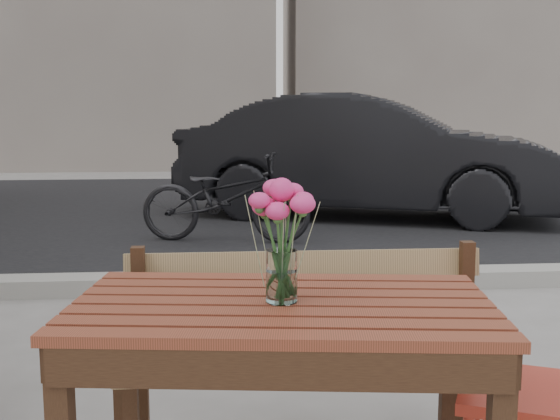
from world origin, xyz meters
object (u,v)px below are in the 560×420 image
parked_car (369,156)px  red_chair (555,378)px  main_table (282,342)px  bicycle (225,198)px  main_vase (282,225)px

parked_car → red_chair: bearing=-167.1°
main_table → parked_car: (1.56, 6.11, 0.11)m
main_table → bicycle: bearing=98.5°
main_vase → parked_car: bearing=75.7°
red_chair → parked_car: bearing=-162.7°
parked_car → main_table: bearing=-174.5°
main_vase → parked_car: parked_car is taller
parked_car → bicycle: parked_car is taller
main_vase → bicycle: 4.72m
main_vase → red_chair: bearing=2.0°
bicycle → main_table: bearing=-166.1°
main_table → bicycle: bicycle is taller
main_table → red_chair: red_chair is taller
red_chair → bicycle: bicycle is taller
main_table → bicycle: size_ratio=0.77×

